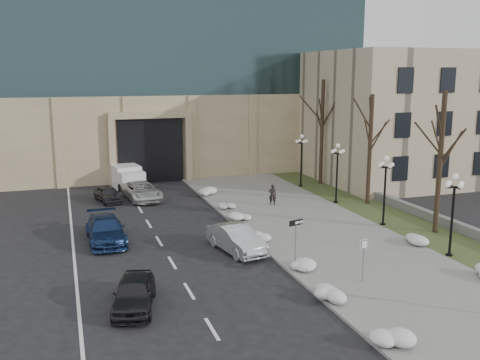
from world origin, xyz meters
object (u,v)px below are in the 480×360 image
object	(u,v)px
pedestrian	(272,195)
lamppost_c	(337,165)
box_truck	(124,175)
one_way_sign	(298,227)
car_a	(134,293)
lamppost_d	(301,153)
lamppost_a	(453,204)
lamppost_b	(385,181)
car_c	(106,230)
car_e	(108,194)
car_d	(142,191)
car_b	(236,239)
keep_sign	(364,251)

from	to	relation	value
pedestrian	lamppost_c	world-z (taller)	lamppost_c
pedestrian	box_truck	bearing A→B (deg)	-28.41
pedestrian	one_way_sign	distance (m)	12.74
car_a	lamppost_d	xyz separation A→B (m)	(17.48, 20.54, 2.36)
lamppost_a	lamppost_b	size ratio (longest dim) A/B	1.00
car_c	car_e	bearing A→B (deg)	83.23
lamppost_c	car_c	bearing A→B (deg)	-166.94
car_d	lamppost_a	size ratio (longest dim) A/B	1.08
car_c	car_e	distance (m)	10.58
lamppost_a	lamppost_b	world-z (taller)	same
car_d	car_e	world-z (taller)	car_d
car_a	pedestrian	xyz separation A→B (m)	(12.43, 14.80, 0.22)
lamppost_a	lamppost_d	distance (m)	19.50
car_d	lamppost_d	world-z (taller)	lamppost_d
car_b	lamppost_a	world-z (taller)	lamppost_a
car_c	lamppost_d	world-z (taller)	lamppost_d
car_b	lamppost_a	xyz separation A→B (m)	(10.95, -4.66, 2.30)
lamppost_b	lamppost_d	bearing A→B (deg)	90.00
car_b	car_c	world-z (taller)	car_b
pedestrian	car_b	bearing A→B (deg)	77.89
car_e	lamppost_c	xyz separation A→B (m)	(16.86, -6.39, 2.45)
box_truck	keep_sign	bearing A→B (deg)	-81.77
car_b	one_way_sign	size ratio (longest dim) A/B	1.85
pedestrian	lamppost_c	size ratio (longest dim) A/B	0.34
one_way_sign	box_truck	bearing A→B (deg)	89.20
keep_sign	lamppost_a	distance (m)	7.02
box_truck	lamppost_a	world-z (taller)	lamppost_a
car_a	lamppost_b	bearing A→B (deg)	36.86
pedestrian	lamppost_d	world-z (taller)	lamppost_d
pedestrian	lamppost_d	distance (m)	7.94
car_d	lamppost_c	world-z (taller)	lamppost_c
lamppost_a	lamppost_b	xyz separation A→B (m)	(0.00, 6.50, 0.00)
one_way_sign	lamppost_d	size ratio (longest dim) A/B	0.53
box_truck	one_way_sign	world-z (taller)	one_way_sign
lamppost_c	lamppost_d	world-z (taller)	same
car_a	lamppost_c	distance (m)	22.54
car_a	keep_sign	distance (m)	10.92
car_a	car_b	xyz separation A→B (m)	(6.53, 5.70, 0.06)
car_b	car_d	distance (m)	14.92
car_b	lamppost_c	world-z (taller)	lamppost_c
one_way_sign	car_c	bearing A→B (deg)	126.14
car_e	lamppost_c	world-z (taller)	lamppost_c
car_a	pedestrian	bearing A→B (deg)	63.50
lamppost_c	lamppost_d	bearing A→B (deg)	90.00
lamppost_c	car_e	bearing A→B (deg)	159.26
car_b	lamppost_b	bearing A→B (deg)	-2.00
pedestrian	one_way_sign	world-z (taller)	one_way_sign
car_c	car_e	xyz separation A→B (m)	(1.01, 10.53, -0.14)
car_a	car_c	world-z (taller)	car_c
lamppost_d	lamppost_a	bearing A→B (deg)	-90.00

